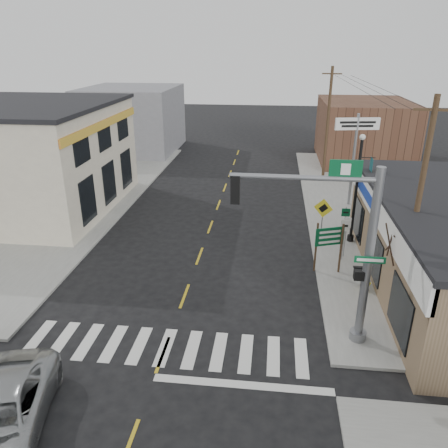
# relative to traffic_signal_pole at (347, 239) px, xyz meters

# --- Properties ---
(ground) EXTENTS (140.00, 140.00, 0.00)m
(ground) POSITION_rel_traffic_signal_pole_xyz_m (-6.32, -1.58, -4.21)
(ground) COLOR black
(ground) RESTS_ON ground
(sidewalk_right) EXTENTS (6.00, 38.00, 0.13)m
(sidewalk_right) POSITION_rel_traffic_signal_pole_xyz_m (2.68, 11.42, -4.15)
(sidewalk_right) COLOR gray
(sidewalk_right) RESTS_ON ground
(sidewalk_left) EXTENTS (6.00, 38.00, 0.13)m
(sidewalk_left) POSITION_rel_traffic_signal_pole_xyz_m (-15.32, 11.42, -4.15)
(sidewalk_left) COLOR gray
(sidewalk_left) RESTS_ON ground
(center_line) EXTENTS (0.12, 56.00, 0.01)m
(center_line) POSITION_rel_traffic_signal_pole_xyz_m (-6.32, 6.42, -4.21)
(center_line) COLOR gold
(center_line) RESTS_ON ground
(crosswalk) EXTENTS (11.00, 2.20, 0.01)m
(crosswalk) POSITION_rel_traffic_signal_pole_xyz_m (-6.32, -1.18, -4.21)
(crosswalk) COLOR silver
(crosswalk) RESTS_ON ground
(left_building) EXTENTS (12.00, 12.00, 6.80)m
(left_building) POSITION_rel_traffic_signal_pole_xyz_m (-19.32, 12.42, -0.81)
(left_building) COLOR beige
(left_building) RESTS_ON ground
(bldg_distant_right) EXTENTS (8.00, 10.00, 5.60)m
(bldg_distant_right) POSITION_rel_traffic_signal_pole_xyz_m (5.68, 28.42, -1.41)
(bldg_distant_right) COLOR brown
(bldg_distant_right) RESTS_ON ground
(bldg_distant_left) EXTENTS (9.00, 10.00, 6.40)m
(bldg_distant_left) POSITION_rel_traffic_signal_pole_xyz_m (-17.32, 30.42, -1.01)
(bldg_distant_left) COLOR slate
(bldg_distant_left) RESTS_ON ground
(traffic_signal_pole) EXTENTS (5.42, 0.40, 6.87)m
(traffic_signal_pole) POSITION_rel_traffic_signal_pole_xyz_m (0.00, 0.00, 0.00)
(traffic_signal_pole) COLOR gray
(traffic_signal_pole) RESTS_ON sidewalk_right
(guide_sign) EXTENTS (1.44, 0.13, 2.52)m
(guide_sign) POSITION_rel_traffic_signal_pole_xyz_m (0.17, 5.21, -2.43)
(guide_sign) COLOR #493522
(guide_sign) RESTS_ON sidewalk_right
(fire_hydrant) EXTENTS (0.21, 0.21, 0.67)m
(fire_hydrant) POSITION_rel_traffic_signal_pole_xyz_m (1.78, 3.58, -3.72)
(fire_hydrant) COLOR #EBE402
(fire_hydrant) RESTS_ON sidewalk_right
(ped_crossing_sign) EXTENTS (1.06, 0.07, 2.72)m
(ped_crossing_sign) POSITION_rel_traffic_signal_pole_xyz_m (0.13, 8.25, -2.22)
(ped_crossing_sign) COLOR gray
(ped_crossing_sign) RESTS_ON sidewalk_right
(lamp_post) EXTENTS (0.78, 0.61, 6.02)m
(lamp_post) POSITION_rel_traffic_signal_pole_xyz_m (1.94, 9.04, -0.59)
(lamp_post) COLOR black
(lamp_post) RESTS_ON sidewalk_right
(dance_center_sign) EXTENTS (2.91, 0.18, 6.17)m
(dance_center_sign) POSITION_rel_traffic_signal_pole_xyz_m (2.68, 15.29, 0.62)
(dance_center_sign) COLOR gray
(dance_center_sign) RESTS_ON sidewalk_right
(bare_tree) EXTENTS (2.33, 2.33, 4.66)m
(bare_tree) POSITION_rel_traffic_signal_pole_xyz_m (2.49, 1.75, -0.41)
(bare_tree) COLOR black
(bare_tree) RESTS_ON sidewalk_right
(shrub_back) EXTENTS (1.01, 1.01, 0.76)m
(shrub_back) POSITION_rel_traffic_signal_pole_xyz_m (3.72, 6.78, -3.70)
(shrub_back) COLOR black
(shrub_back) RESTS_ON sidewalk_right
(utility_pole_near) EXTENTS (1.50, 0.23, 8.64)m
(utility_pole_near) POSITION_rel_traffic_signal_pole_xyz_m (3.18, 3.09, 0.35)
(utility_pole_near) COLOR #423020
(utility_pole_near) RESTS_ON sidewalk_right
(utility_pole_far) EXTENTS (1.52, 0.23, 8.75)m
(utility_pole_far) POSITION_rel_traffic_signal_pole_xyz_m (1.56, 22.02, 0.40)
(utility_pole_far) COLOR #453322
(utility_pole_far) RESTS_ON sidewalk_right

